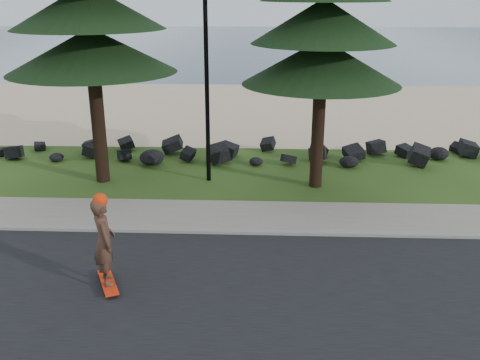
{
  "coord_description": "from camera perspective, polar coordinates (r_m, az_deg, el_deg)",
  "views": [
    {
      "loc": [
        1.76,
        -13.51,
        6.02
      ],
      "look_at": [
        1.18,
        0.0,
        1.17
      ],
      "focal_mm": 40.0,
      "sensor_mm": 36.0,
      "label": 1
    }
  ],
  "objects": [
    {
      "name": "ground",
      "position": [
        14.9,
        -4.55,
        -4.16
      ],
      "size": [
        160.0,
        160.0,
        0.0
      ],
      "primitive_type": "plane",
      "color": "#2F4917",
      "rests_on": "ground"
    },
    {
      "name": "road",
      "position": [
        10.98,
        -7.39,
        -13.65
      ],
      "size": [
        160.0,
        7.0,
        0.02
      ],
      "primitive_type": "cube",
      "color": "black",
      "rests_on": "ground"
    },
    {
      "name": "kerb",
      "position": [
        14.07,
        -4.99,
        -5.46
      ],
      "size": [
        160.0,
        0.2,
        0.1
      ],
      "primitive_type": "cube",
      "color": "gray",
      "rests_on": "ground"
    },
    {
      "name": "sidewalk",
      "position": [
        15.06,
        -4.47,
        -3.71
      ],
      "size": [
        160.0,
        2.0,
        0.08
      ],
      "primitive_type": "cube",
      "color": "slate",
      "rests_on": "ground"
    },
    {
      "name": "beach_sand",
      "position": [
        28.71,
        -1.12,
        7.64
      ],
      "size": [
        160.0,
        15.0,
        0.01
      ],
      "primitive_type": "cube",
      "color": "beige",
      "rests_on": "ground"
    },
    {
      "name": "ocean",
      "position": [
        64.82,
        0.92,
        14.41
      ],
      "size": [
        160.0,
        58.0,
        0.01
      ],
      "primitive_type": "cube",
      "color": "#314B5E",
      "rests_on": "ground"
    },
    {
      "name": "seawall_boulders",
      "position": [
        20.12,
        -2.68,
        2.3
      ],
      "size": [
        60.0,
        2.4,
        1.1
      ],
      "primitive_type": null,
      "color": "black",
      "rests_on": "ground"
    },
    {
      "name": "lamp_post",
      "position": [
        16.91,
        -3.63,
        13.3
      ],
      "size": [
        0.25,
        0.14,
        8.14
      ],
      "color": "black",
      "rests_on": "ground"
    },
    {
      "name": "skateboarder",
      "position": [
        11.51,
        -14.29,
        -6.39
      ],
      "size": [
        0.73,
        1.15,
        2.13
      ],
      "rotation": [
        0.0,
        0.0,
        2.0
      ],
      "color": "red",
      "rests_on": "ground"
    }
  ]
}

